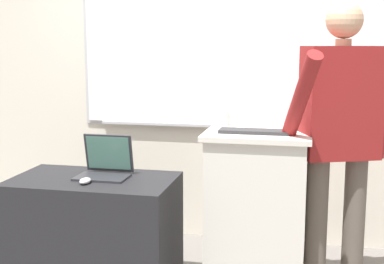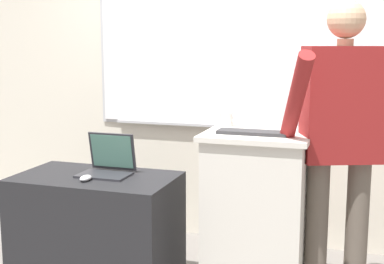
% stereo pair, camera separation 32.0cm
% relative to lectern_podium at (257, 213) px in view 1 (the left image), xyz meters
% --- Properties ---
extents(back_wall, '(6.40, 0.17, 2.72)m').
position_rel_lectern_podium_xyz_m(back_wall, '(-0.39, 0.96, 0.85)').
color(back_wall, beige).
rests_on(back_wall, ground_plane).
extents(lectern_podium, '(0.62, 0.53, 1.01)m').
position_rel_lectern_podium_xyz_m(lectern_podium, '(0.00, 0.00, 0.00)').
color(lectern_podium, beige).
rests_on(lectern_podium, ground_plane).
extents(side_desk, '(0.99, 0.58, 0.72)m').
position_rel_lectern_podium_xyz_m(side_desk, '(-0.98, -0.18, -0.15)').
color(side_desk, black).
rests_on(side_desk, ground_plane).
extents(person_presenter, '(0.61, 0.68, 1.76)m').
position_rel_lectern_podium_xyz_m(person_presenter, '(0.47, 0.04, 0.52)').
color(person_presenter, brown).
rests_on(person_presenter, ground_plane).
extents(laptop, '(0.32, 0.25, 0.25)m').
position_rel_lectern_podium_xyz_m(laptop, '(-0.93, -0.10, 0.28)').
color(laptop, '#28282D').
rests_on(laptop, side_desk).
extents(wireless_keyboard, '(0.40, 0.13, 0.02)m').
position_rel_lectern_podium_xyz_m(wireless_keyboard, '(-0.02, -0.07, 0.51)').
color(wireless_keyboard, '#2D2D30').
rests_on(wireless_keyboard, lectern_podium).
extents(computer_mouse_by_laptop, '(0.06, 0.10, 0.03)m').
position_rel_lectern_podium_xyz_m(computer_mouse_by_laptop, '(-0.98, -0.30, 0.22)').
color(computer_mouse_by_laptop, '#BCBCC1').
rests_on(computer_mouse_by_laptop, side_desk).
extents(coffee_mug, '(0.13, 0.08, 0.08)m').
position_rel_lectern_podium_xyz_m(coffee_mug, '(-0.24, 0.20, 0.55)').
color(coffee_mug, silver).
rests_on(coffee_mug, lectern_podium).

